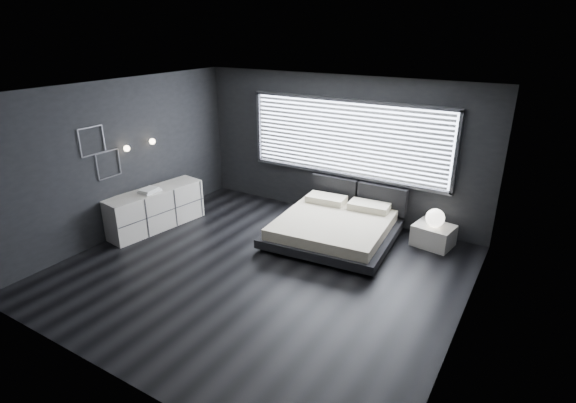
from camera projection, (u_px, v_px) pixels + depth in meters
The scene contains 12 objects.
room at pixel (258, 188), 6.65m from camera, with size 6.04×6.00×2.80m.
window at pixel (347, 139), 8.62m from camera, with size 4.14×0.09×1.52m.
headboard at pixel (358, 193), 8.80m from camera, with size 1.96×0.16×0.52m.
sconce_near at pixel (127, 148), 8.00m from camera, with size 0.18×0.11×0.11m.
sconce_far at pixel (152, 141), 8.48m from camera, with size 0.18×0.11×0.11m.
wall_art_upper at pixel (92, 141), 7.47m from camera, with size 0.01×0.48×0.48m.
wall_art_lower at pixel (109, 164), 7.85m from camera, with size 0.01×0.48×0.48m.
bed at pixel (334, 227), 8.08m from camera, with size 2.27×2.18×0.55m.
nightstand at pixel (433, 235), 7.92m from camera, with size 0.65×0.54×0.38m, color beige.
orb_lamp at pixel (435, 218), 7.76m from camera, with size 0.32×0.32×0.32m, color white.
dresser at pixel (156, 209), 8.56m from camera, with size 0.81×1.97×0.77m.
book_stack at pixel (149, 190), 8.30m from camera, with size 0.28×0.37×0.07m.
Camera 1 is at (3.61, -5.12, 3.66)m, focal length 28.00 mm.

